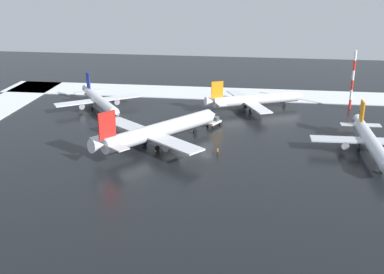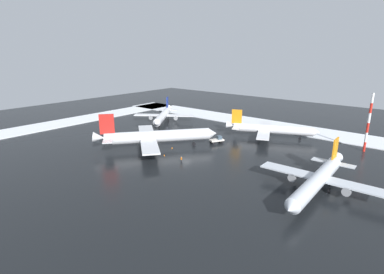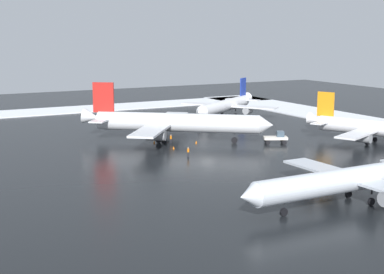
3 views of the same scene
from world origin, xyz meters
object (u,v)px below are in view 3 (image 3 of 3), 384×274
(airplane_far_rear, at_px, (382,129))
(ground_crew_mid_apron, at_px, (188,151))
(traffic_cone_near_nose, at_px, (174,148))
(traffic_cone_mid_line, at_px, (154,142))
(traffic_cone_wingtip_side, at_px, (196,142))
(airplane_distant_tail, at_px, (349,180))
(pushback_tug, at_px, (277,137))
(airplane_foreground_jet, at_px, (226,105))
(airplane_parked_portside, at_px, (173,122))
(ground_crew_by_nose_gear, at_px, (171,138))

(airplane_far_rear, relative_size, ground_crew_mid_apron, 17.72)
(traffic_cone_near_nose, height_order, traffic_cone_mid_line, same)
(traffic_cone_near_nose, bearing_deg, traffic_cone_mid_line, 6.05)
(traffic_cone_mid_line, relative_size, traffic_cone_wingtip_side, 1.00)
(airplane_distant_tail, relative_size, traffic_cone_wingtip_side, 58.97)
(pushback_tug, distance_m, traffic_cone_near_nose, 20.74)
(airplane_distant_tail, relative_size, airplane_foreground_jet, 1.20)
(pushback_tug, bearing_deg, airplane_parked_portside, 171.27)
(airplane_parked_portside, bearing_deg, ground_crew_mid_apron, -67.58)
(airplane_foreground_jet, relative_size, traffic_cone_mid_line, 49.32)
(traffic_cone_mid_line, height_order, traffic_cone_wingtip_side, same)
(airplane_parked_portside, relative_size, traffic_cone_near_nose, 58.99)
(ground_crew_mid_apron, xyz_separation_m, traffic_cone_wingtip_side, (10.41, -7.30, -0.70))
(ground_crew_by_nose_gear, bearing_deg, traffic_cone_near_nose, 169.15)
(pushback_tug, height_order, traffic_cone_wingtip_side, pushback_tug)
(airplane_foreground_jet, xyz_separation_m, traffic_cone_wingtip_side, (-27.65, 23.78, -2.79))
(airplane_distant_tail, bearing_deg, ground_crew_mid_apron, -83.40)
(pushback_tug, xyz_separation_m, ground_crew_mid_apron, (-2.66, 21.03, -0.31))
(airplane_parked_portside, xyz_separation_m, traffic_cone_mid_line, (-0.18, 4.19, -3.55))
(ground_crew_mid_apron, bearing_deg, traffic_cone_mid_line, -105.81)
(airplane_foreground_jet, distance_m, traffic_cone_wingtip_side, 36.57)
(traffic_cone_mid_line, bearing_deg, airplane_foreground_jet, -52.81)
(ground_crew_mid_apron, height_order, traffic_cone_near_nose, ground_crew_mid_apron)
(airplane_distant_tail, bearing_deg, airplane_parked_portside, -90.64)
(airplane_distant_tail, relative_size, pushback_tug, 6.36)
(airplane_far_rear, xyz_separation_m, ground_crew_mid_apron, (7.73, 38.27, -2.18))
(airplane_far_rear, xyz_separation_m, airplane_foreground_jet, (45.79, 7.19, -0.08))
(airplane_distant_tail, xyz_separation_m, airplane_foreground_jet, (72.90, -26.41, -0.12))
(pushback_tug, xyz_separation_m, traffic_cone_wingtip_side, (7.75, 13.73, -1.01))
(airplane_far_rear, bearing_deg, traffic_cone_wingtip_side, -144.52)
(airplane_distant_tail, distance_m, traffic_cone_mid_line, 49.71)
(airplane_parked_portside, xyz_separation_m, ground_crew_mid_apron, (-14.77, 4.33, -2.85))
(airplane_distant_tail, relative_size, ground_crew_mid_apron, 18.97)
(ground_crew_mid_apron, relative_size, traffic_cone_near_nose, 3.11)
(airplane_far_rear, relative_size, traffic_cone_near_nose, 55.08)
(airplane_parked_portside, distance_m, ground_crew_mid_apron, 15.65)
(airplane_parked_portside, bearing_deg, ground_crew_by_nose_gear, -87.45)
(ground_crew_mid_apron, bearing_deg, traffic_cone_near_nose, -112.01)
(ground_crew_by_nose_gear, bearing_deg, airplane_parked_portside, -25.81)
(traffic_cone_mid_line, bearing_deg, airplane_parked_portside, -87.55)
(ground_crew_mid_apron, bearing_deg, pushback_tug, 171.93)
(pushback_tug, bearing_deg, airplane_far_rear, -3.86)
(traffic_cone_wingtip_side, bearing_deg, traffic_cone_near_nose, 114.35)
(airplane_parked_portside, distance_m, pushback_tug, 20.78)
(airplane_foreground_jet, distance_m, ground_crew_by_nose_gear, 37.73)
(pushback_tug, height_order, ground_crew_mid_apron, pushback_tug)
(airplane_foreground_jet, relative_size, traffic_cone_near_nose, 49.32)
(ground_crew_by_nose_gear, height_order, traffic_cone_mid_line, ground_crew_by_nose_gear)
(ground_crew_by_nose_gear, xyz_separation_m, traffic_cone_mid_line, (1.64, 2.86, -0.70))
(pushback_tug, distance_m, ground_crew_mid_apron, 21.20)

